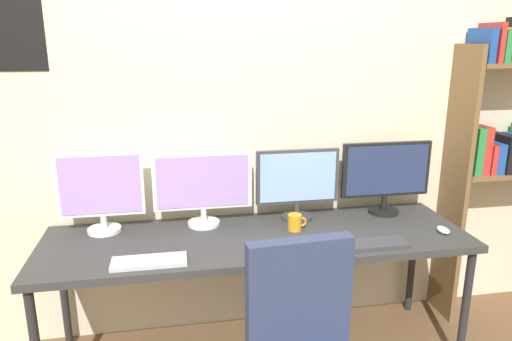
# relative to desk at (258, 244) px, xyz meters

# --- Properties ---
(wall_back) EXTENTS (4.67, 0.11, 2.60)m
(wall_back) POSITION_rel_desk_xyz_m (-0.00, 0.42, 0.61)
(wall_back) COLOR beige
(wall_back) RESTS_ON ground_plane
(desk) EXTENTS (2.27, 0.68, 0.74)m
(desk) POSITION_rel_desk_xyz_m (0.00, 0.00, 0.00)
(desk) COLOR #333333
(desk) RESTS_ON ground_plane
(bookshelf) EXTENTS (0.83, 0.28, 1.89)m
(bookshelf) POSITION_rel_desk_xyz_m (1.63, 0.23, 0.43)
(bookshelf) COLOR brown
(bookshelf) RESTS_ON ground_plane
(monitor_far_left) EXTENTS (0.45, 0.18, 0.44)m
(monitor_far_left) POSITION_rel_desk_xyz_m (-0.82, 0.21, 0.29)
(monitor_far_left) COLOR silver
(monitor_far_left) RESTS_ON desk
(monitor_center_left) EXTENTS (0.55, 0.18, 0.42)m
(monitor_center_left) POSITION_rel_desk_xyz_m (-0.27, 0.21, 0.28)
(monitor_center_left) COLOR silver
(monitor_center_left) RESTS_ON desk
(monitor_center_right) EXTENTS (0.48, 0.18, 0.41)m
(monitor_center_right) POSITION_rel_desk_xyz_m (0.27, 0.21, 0.28)
(monitor_center_right) COLOR #38383D
(monitor_center_right) RESTS_ON desk
(monitor_far_right) EXTENTS (0.55, 0.18, 0.44)m
(monitor_far_right) POSITION_rel_desk_xyz_m (0.82, 0.21, 0.30)
(monitor_far_right) COLOR black
(monitor_far_right) RESTS_ON desk
(keyboard_left) EXTENTS (0.35, 0.13, 0.02)m
(keyboard_left) POSITION_rel_desk_xyz_m (-0.56, -0.23, 0.06)
(keyboard_left) COLOR silver
(keyboard_left) RESTS_ON desk
(keyboard_right) EXTENTS (0.34, 0.13, 0.02)m
(keyboard_right) POSITION_rel_desk_xyz_m (0.56, -0.23, 0.06)
(keyboard_right) COLOR #38383D
(keyboard_right) RESTS_ON desk
(computer_mouse) EXTENTS (0.06, 0.10, 0.03)m
(computer_mouse) POSITION_rel_desk_xyz_m (1.00, -0.14, 0.07)
(computer_mouse) COLOR silver
(computer_mouse) RESTS_ON desk
(coffee_mug) EXTENTS (0.11, 0.08, 0.09)m
(coffee_mug) POSITION_rel_desk_xyz_m (0.22, 0.04, 0.09)
(coffee_mug) COLOR orange
(coffee_mug) RESTS_ON desk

